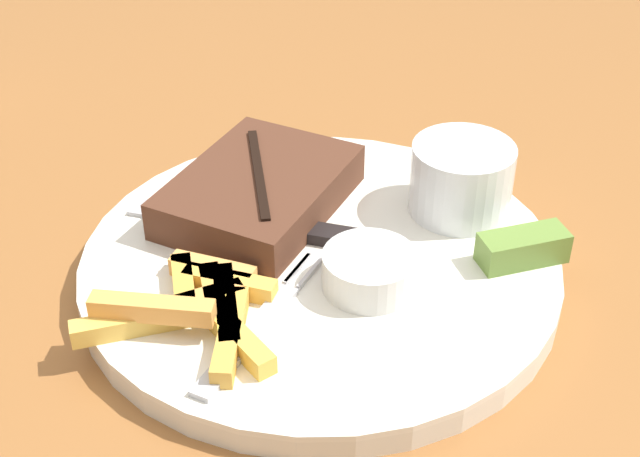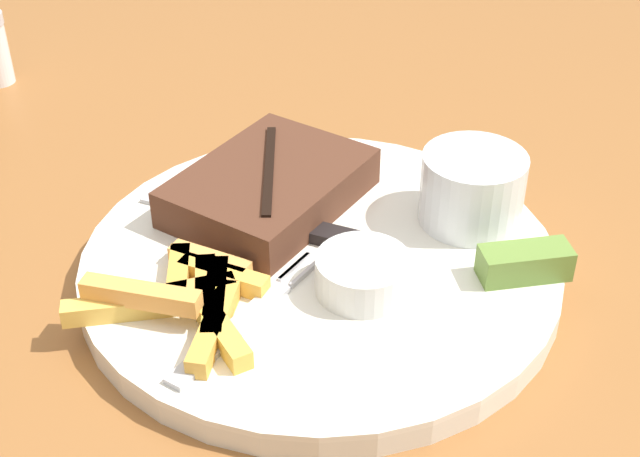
% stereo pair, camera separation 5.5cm
% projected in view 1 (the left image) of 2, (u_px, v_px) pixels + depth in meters
% --- Properties ---
extents(dining_table, '(1.43, 1.38, 0.73)m').
position_uv_depth(dining_table, '(320.00, 346.00, 0.61)').
color(dining_table, '#935B2D').
rests_on(dining_table, ground_plane).
extents(dinner_plate, '(0.30, 0.30, 0.02)m').
position_uv_depth(dinner_plate, '(320.00, 266.00, 0.57)').
color(dinner_plate, silver).
rests_on(dinner_plate, dining_table).
extents(steak_portion, '(0.15, 0.12, 0.03)m').
position_uv_depth(steak_portion, '(259.00, 191.00, 0.60)').
color(steak_portion, '#512D1E').
rests_on(steak_portion, dinner_plate).
extents(fries_pile, '(0.11, 0.11, 0.02)m').
position_uv_depth(fries_pile, '(201.00, 307.00, 0.51)').
color(fries_pile, gold).
rests_on(fries_pile, dinner_plate).
extents(coleslaw_cup, '(0.07, 0.07, 0.05)m').
position_uv_depth(coleslaw_cup, '(462.00, 175.00, 0.59)').
color(coleslaw_cup, white).
rests_on(coleslaw_cup, dinner_plate).
extents(dipping_sauce_cup, '(0.06, 0.06, 0.02)m').
position_uv_depth(dipping_sauce_cup, '(370.00, 269.00, 0.53)').
color(dipping_sauce_cup, silver).
rests_on(dipping_sauce_cup, dinner_plate).
extents(pickle_spear, '(0.06, 0.05, 0.02)m').
position_uv_depth(pickle_spear, '(523.00, 248.00, 0.55)').
color(pickle_spear, olive).
rests_on(pickle_spear, dinner_plate).
extents(fork_utensil, '(0.13, 0.04, 0.00)m').
position_uv_depth(fork_utensil, '(257.00, 327.00, 0.50)').
color(fork_utensil, '#B7B7BC').
rests_on(fork_utensil, dinner_plate).
extents(knife_utensil, '(0.08, 0.16, 0.01)m').
position_uv_depth(knife_utensil, '(272.00, 228.00, 0.58)').
color(knife_utensil, '#B7B7BC').
rests_on(knife_utensil, dinner_plate).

